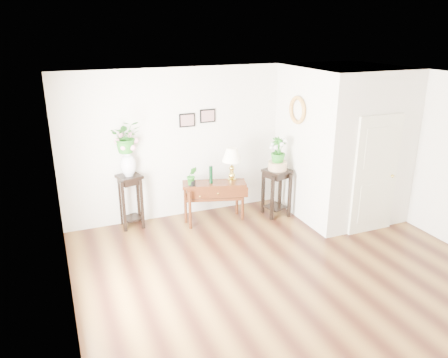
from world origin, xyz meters
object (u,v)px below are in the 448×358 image
console_table (214,202)px  table_lamp (232,162)px  plant_stand_b (276,192)px  plant_stand_a (131,201)px

console_table → table_lamp: table_lamp is taller
plant_stand_b → plant_stand_a: bearing=168.5°
plant_stand_a → plant_stand_b: (2.68, -0.55, -0.03)m
table_lamp → plant_stand_b: (0.86, -0.18, -0.66)m
plant_stand_b → console_table: bearing=171.7°
console_table → plant_stand_a: 1.52m
console_table → plant_stand_b: 1.22m
table_lamp → plant_stand_a: size_ratio=0.63×
plant_stand_a → console_table: bearing=-14.1°
console_table → table_lamp: 0.82m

